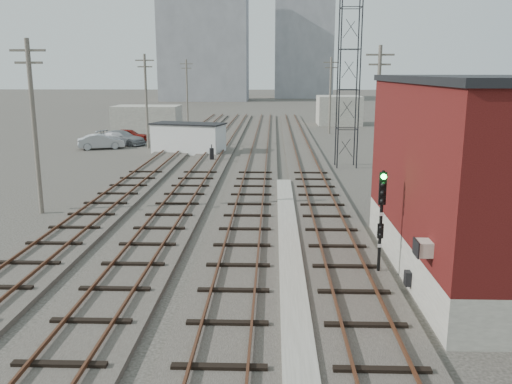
{
  "coord_description": "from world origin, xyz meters",
  "views": [
    {
      "loc": [
        -0.2,
        -7.47,
        7.38
      ],
      "look_at": [
        -0.95,
        15.7,
        2.2
      ],
      "focal_mm": 38.0,
      "sensor_mm": 36.0,
      "label": 1
    }
  ],
  "objects_px": {
    "site_trailer": "(188,138)",
    "car_red": "(129,135)",
    "signal_mast": "(381,216)",
    "car_grey": "(121,138)",
    "car_silver": "(101,142)",
    "switch_stand": "(212,154)"
  },
  "relations": [
    {
      "from": "signal_mast",
      "to": "car_silver",
      "type": "xyz_separation_m",
      "value": [
        -20.64,
        32.8,
        -1.59
      ]
    },
    {
      "from": "car_red",
      "to": "car_silver",
      "type": "bearing_deg",
      "value": 167.53
    },
    {
      "from": "car_red",
      "to": "car_grey",
      "type": "bearing_deg",
      "value": 179.58
    },
    {
      "from": "signal_mast",
      "to": "car_red",
      "type": "bearing_deg",
      "value": 116.87
    },
    {
      "from": "site_trailer",
      "to": "car_silver",
      "type": "xyz_separation_m",
      "value": [
        -8.92,
        2.43,
        -0.68
      ]
    },
    {
      "from": "car_red",
      "to": "site_trailer",
      "type": "bearing_deg",
      "value": -135.47
    },
    {
      "from": "site_trailer",
      "to": "car_grey",
      "type": "distance_m",
      "value": 9.37
    },
    {
      "from": "site_trailer",
      "to": "car_red",
      "type": "distance_m",
      "value": 11.04
    },
    {
      "from": "signal_mast",
      "to": "car_red",
      "type": "relative_size",
      "value": 0.95
    },
    {
      "from": "switch_stand",
      "to": "site_trailer",
      "type": "distance_m",
      "value": 5.56
    },
    {
      "from": "site_trailer",
      "to": "car_grey",
      "type": "relative_size",
      "value": 1.39
    },
    {
      "from": "switch_stand",
      "to": "car_grey",
      "type": "relative_size",
      "value": 0.26
    },
    {
      "from": "switch_stand",
      "to": "site_trailer",
      "type": "bearing_deg",
      "value": 99.12
    },
    {
      "from": "switch_stand",
      "to": "car_red",
      "type": "xyz_separation_m",
      "value": [
        -10.35,
        12.71,
        0.07
      ]
    },
    {
      "from": "car_silver",
      "to": "switch_stand",
      "type": "bearing_deg",
      "value": -142.99
    },
    {
      "from": "car_grey",
      "to": "car_red",
      "type": "bearing_deg",
      "value": 17.37
    },
    {
      "from": "signal_mast",
      "to": "car_red",
      "type": "distance_m",
      "value": 42.93
    },
    {
      "from": "switch_stand",
      "to": "site_trailer",
      "type": "height_order",
      "value": "site_trailer"
    },
    {
      "from": "signal_mast",
      "to": "car_red",
      "type": "xyz_separation_m",
      "value": [
        -19.39,
        38.27,
        -1.6
      ]
    },
    {
      "from": "site_trailer",
      "to": "car_red",
      "type": "xyz_separation_m",
      "value": [
        -7.68,
        7.9,
        -0.69
      ]
    },
    {
      "from": "site_trailer",
      "to": "car_red",
      "type": "relative_size",
      "value": 1.72
    },
    {
      "from": "site_trailer",
      "to": "car_grey",
      "type": "bearing_deg",
      "value": 161.27
    }
  ]
}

